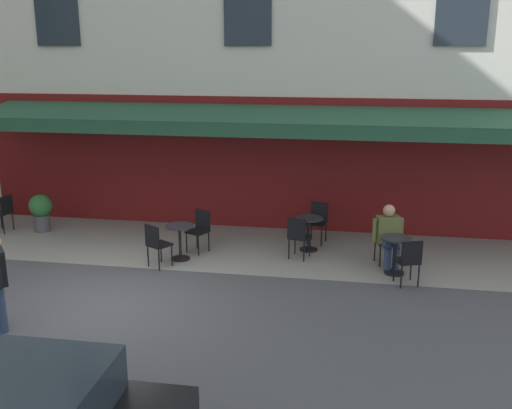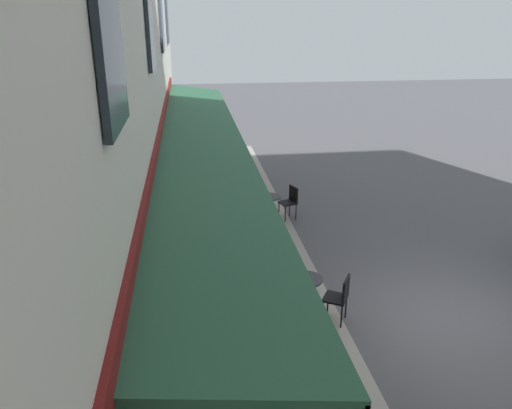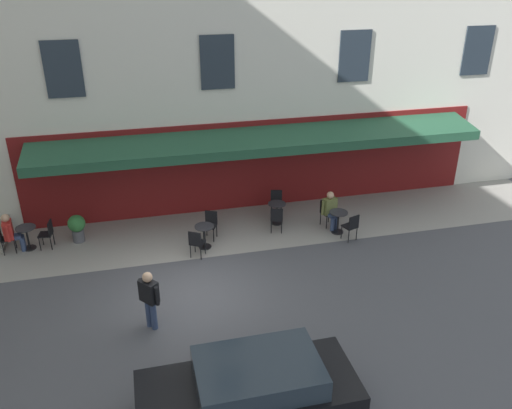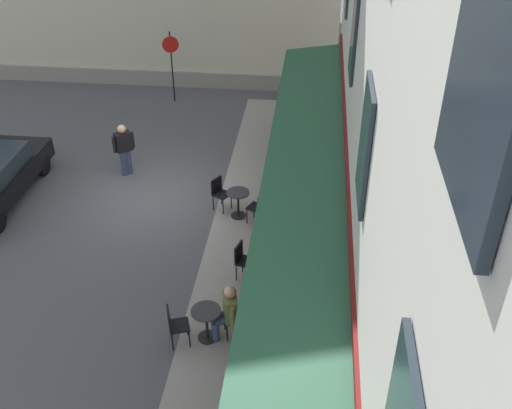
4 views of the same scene
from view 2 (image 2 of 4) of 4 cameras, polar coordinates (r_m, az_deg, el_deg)
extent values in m
plane|color=#4C4C51|center=(9.71, 21.17, -12.86)|extent=(70.00, 70.00, 0.00)
cube|color=gray|center=(11.46, -1.98, -5.89)|extent=(20.50, 3.20, 0.01)
cube|color=maroon|center=(10.57, -10.44, 0.82)|extent=(16.00, 0.06, 3.20)
cube|color=#235138|center=(10.20, -6.27, 7.65)|extent=(15.00, 1.70, 0.36)
cube|color=#235138|center=(10.31, -1.57, 6.60)|extent=(15.00, 0.04, 0.28)
cube|color=#232D38|center=(17.94, -10.30, 20.70)|extent=(1.10, 0.06, 1.70)
cube|color=#232D38|center=(13.28, -10.97, 20.70)|extent=(1.10, 0.06, 1.70)
cube|color=#232D38|center=(8.62, -12.34, 20.68)|extent=(1.10, 0.06, 1.70)
cube|color=#232D38|center=(3.97, -16.94, 20.54)|extent=(1.10, 0.06, 1.70)
cylinder|color=black|center=(13.22, 1.60, -2.03)|extent=(0.40, 0.40, 0.03)
cylinder|color=black|center=(13.09, 1.62, -0.64)|extent=(0.06, 0.06, 0.72)
cylinder|color=#2D2D33|center=(12.96, 1.63, 0.90)|extent=(0.60, 0.60, 0.03)
cylinder|color=black|center=(13.46, 2.68, -0.67)|extent=(0.03, 0.03, 0.45)
cylinder|color=black|center=(13.18, 3.41, -1.15)|extent=(0.03, 0.03, 0.45)
cylinder|color=black|center=(13.62, 3.92, -0.42)|extent=(0.03, 0.03, 0.45)
cylinder|color=black|center=(13.35, 4.67, -0.90)|extent=(0.03, 0.03, 0.45)
cube|color=black|center=(13.31, 3.69, 0.20)|extent=(0.51, 0.51, 0.04)
cube|color=black|center=(13.32, 4.38, 1.25)|extent=(0.39, 0.17, 0.42)
cylinder|color=black|center=(12.85, 0.42, -1.71)|extent=(0.03, 0.03, 0.45)
cylinder|color=black|center=(13.14, -0.20, -1.19)|extent=(0.03, 0.03, 0.45)
cylinder|color=black|center=(12.72, -0.97, -1.96)|extent=(0.03, 0.03, 0.45)
cylinder|color=black|center=(13.01, -1.57, -1.43)|extent=(0.03, 0.03, 0.45)
cube|color=black|center=(12.84, -0.59, -0.56)|extent=(0.50, 0.50, 0.04)
cube|color=black|center=(12.69, -1.33, 0.29)|extent=(0.39, 0.15, 0.42)
cylinder|color=black|center=(9.40, 5.72, -12.44)|extent=(0.40, 0.40, 0.03)
cylinder|color=black|center=(9.22, 5.79, -10.65)|extent=(0.06, 0.06, 0.72)
cylinder|color=#2D2D33|center=(9.03, 5.88, -8.62)|extent=(0.60, 0.60, 0.03)
cylinder|color=black|center=(9.35, 8.35, -11.27)|extent=(0.03, 0.03, 0.45)
cylinder|color=black|center=(9.07, 7.77, -12.34)|extent=(0.03, 0.03, 0.45)
cylinder|color=black|center=(9.28, 10.41, -11.65)|extent=(0.03, 0.03, 0.45)
cylinder|color=black|center=(9.00, 9.90, -12.74)|extent=(0.03, 0.03, 0.45)
cube|color=black|center=(9.04, 9.20, -10.69)|extent=(0.55, 0.55, 0.04)
cube|color=black|center=(8.89, 10.42, -9.63)|extent=(0.36, 0.24, 0.42)
cylinder|color=black|center=(9.22, 3.17, -11.54)|extent=(0.03, 0.03, 0.45)
cylinder|color=black|center=(9.50, 3.72, -10.48)|extent=(0.03, 0.03, 0.45)
cylinder|color=black|center=(9.30, 1.11, -11.20)|extent=(0.03, 0.03, 0.45)
cylinder|color=black|center=(9.58, 1.73, -10.17)|extent=(0.03, 0.03, 0.45)
cube|color=black|center=(9.27, 2.46, -9.55)|extent=(0.54, 0.54, 0.04)
cube|color=black|center=(9.20, 1.39, -8.15)|extent=(0.38, 0.21, 0.42)
cylinder|color=black|center=(11.49, -2.32, -5.75)|extent=(0.40, 0.40, 0.03)
cylinder|color=black|center=(11.34, -2.35, -4.20)|extent=(0.06, 0.06, 0.72)
cylinder|color=#2D2D33|center=(11.19, -2.38, -2.46)|extent=(0.60, 0.60, 0.03)
cylinder|color=black|center=(11.49, -0.31, -4.57)|extent=(0.03, 0.03, 0.45)
cylinder|color=black|center=(11.19, -0.58, -5.31)|extent=(0.03, 0.03, 0.45)
cylinder|color=black|center=(11.45, 1.37, -4.67)|extent=(0.03, 0.03, 0.45)
cylinder|color=black|center=(11.15, 1.16, -5.42)|extent=(0.03, 0.03, 0.45)
cube|color=black|center=(11.21, 0.41, -3.86)|extent=(0.50, 0.50, 0.04)
cube|color=black|center=(11.10, 1.34, -2.84)|extent=(0.40, 0.15, 0.42)
cylinder|color=black|center=(11.30, -4.38, -5.09)|extent=(0.03, 0.03, 0.45)
cylinder|color=black|center=(11.61, -4.08, -4.36)|extent=(0.03, 0.03, 0.45)
cylinder|color=black|center=(11.37, -6.07, -5.00)|extent=(0.03, 0.03, 0.45)
cylinder|color=black|center=(11.67, -5.73, -4.27)|extent=(0.03, 0.03, 0.45)
cube|color=black|center=(11.38, -5.10, -3.56)|extent=(0.48, 0.48, 0.04)
cube|color=black|center=(11.32, -6.04, -2.46)|extent=(0.40, 0.13, 0.42)
cylinder|color=navy|center=(13.00, 1.11, -1.40)|extent=(0.14, 0.14, 0.47)
cylinder|color=navy|center=(12.84, 0.47, -0.46)|extent=(0.24, 0.35, 0.15)
cylinder|color=navy|center=(13.15, 0.78, -1.13)|extent=(0.14, 0.14, 0.47)
cylinder|color=navy|center=(12.99, 0.15, -0.20)|extent=(0.24, 0.35, 0.15)
cube|color=olive|center=(12.76, -0.34, 0.71)|extent=(0.50, 0.37, 0.55)
sphere|color=tan|center=(12.63, -0.35, 2.39)|extent=(0.24, 0.24, 0.24)
cylinder|color=olive|center=(12.53, 0.17, 0.25)|extent=(0.10, 0.10, 0.48)
cylinder|color=olive|center=(13.00, -0.84, 1.02)|extent=(0.10, 0.10, 0.48)
camera|label=1|loc=(17.27, 43.04, 12.72)|focal=41.07mm
camera|label=3|loc=(17.51, 67.36, 19.63)|focal=36.78mm
camera|label=4|loc=(20.73, -8.54, 31.07)|focal=41.50mm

